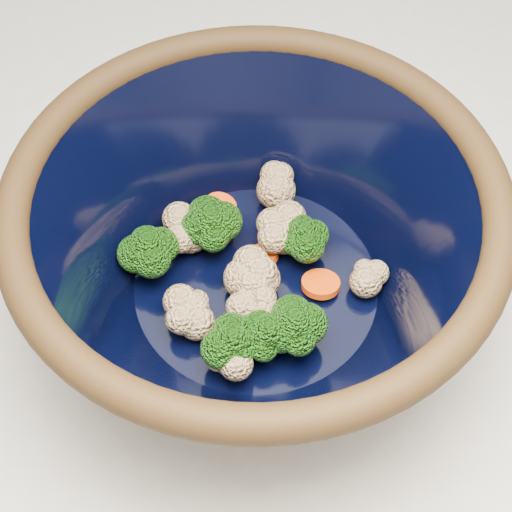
{
  "coord_description": "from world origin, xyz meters",
  "views": [
    {
      "loc": [
        -0.16,
        -0.35,
        1.42
      ],
      "look_at": [
        -0.09,
        -0.04,
        0.97
      ],
      "focal_mm": 50.0,
      "sensor_mm": 36.0,
      "label": 1
    }
  ],
  "objects": [
    {
      "name": "counter",
      "position": [
        0.0,
        0.0,
        0.45
      ],
      "size": [
        1.2,
        1.2,
        0.9
      ],
      "primitive_type": "cube",
      "color": "beige",
      "rests_on": "ground"
    },
    {
      "name": "vegetable_pile",
      "position": [
        -0.1,
        -0.04,
        0.96
      ],
      "size": [
        0.2,
        0.18,
        0.05
      ],
      "color": "#608442",
      "rests_on": "mixing_bowl"
    },
    {
      "name": "mixing_bowl",
      "position": [
        -0.09,
        -0.04,
        0.99
      ],
      "size": [
        0.38,
        0.38,
        0.16
      ],
      "rotation": [
        0.0,
        0.0,
        0.12
      ],
      "color": "black",
      "rests_on": "counter"
    }
  ]
}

